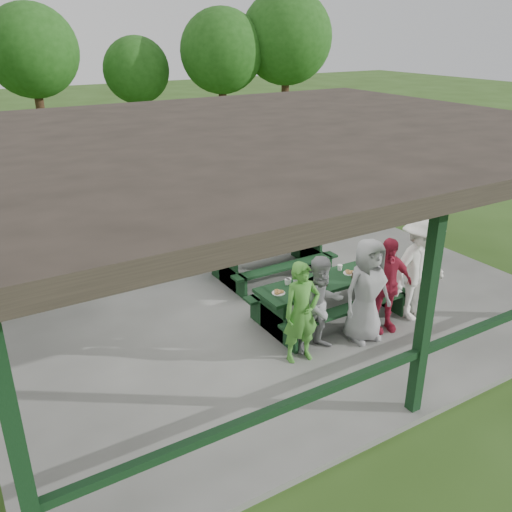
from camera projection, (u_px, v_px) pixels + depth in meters
ground at (264, 303)px, 10.40m from camera, size 90.00×90.00×0.00m
concrete_slab at (264, 300)px, 10.38m from camera, size 10.00×8.00×0.10m
pavilion_structure at (266, 137)px, 9.17m from camera, size 10.60×8.60×3.24m
picnic_table_near at (328, 293)px, 9.51m from camera, size 2.68×1.39×0.75m
picnic_table_far at (271, 255)px, 11.13m from camera, size 2.38×1.39×0.75m
table_setting at (327, 277)px, 9.41m from camera, size 2.42×0.45×0.10m
contestant_green at (301, 313)px, 8.16m from camera, size 0.64×0.47×1.62m
contestant_grey_left at (321, 305)px, 8.42m from camera, size 0.81×0.65×1.60m
contestant_grey_mid at (367, 291)px, 8.70m from camera, size 0.89×0.61×1.76m
contestant_red at (385, 285)px, 8.99m from camera, size 1.05×0.64×1.67m
contestant_white_fedora at (420, 268)px, 9.33m from camera, size 1.28×0.79×1.96m
spectator_lblue at (194, 240)px, 11.20m from camera, size 1.35×0.50×1.44m
spectator_blue at (144, 230)px, 11.15m from camera, size 0.78×0.61×1.88m
spectator_grey at (287, 221)px, 12.27m from camera, size 0.86×0.78×1.45m
pickup_truck at (142, 173)px, 16.47m from camera, size 6.36×4.83×1.61m
farm_trailer at (52, 186)px, 15.70m from camera, size 3.72×1.98×1.29m
tree_left at (32, 51)px, 22.06m from camera, size 3.77×3.77×5.88m
tree_mid at (136, 71)px, 24.24m from camera, size 2.94×2.94×4.59m
tree_right at (222, 51)px, 23.96m from camera, size 3.69×3.69×5.76m
tree_far_right at (286, 38)px, 24.67m from camera, size 4.19×4.19×6.55m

